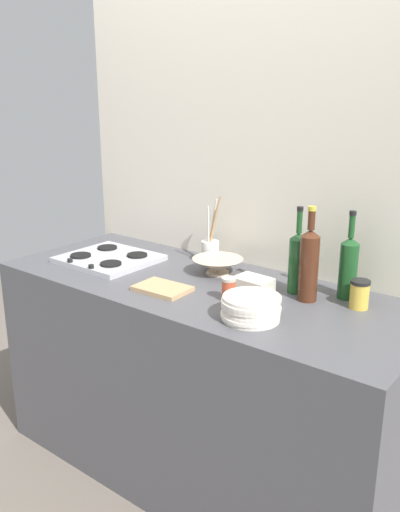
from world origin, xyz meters
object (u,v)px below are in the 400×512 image
Objects in this scene: wine_bottle_mid_left at (297,261)px; cutting_board at (162,289)px; mixing_bowl at (218,265)px; butter_dish at (253,284)px; wine_bottle_leftmost at (309,264)px; wine_bottle_mid_right at (348,266)px; stovetop_hob at (109,258)px; plate_stack at (251,308)px; condiment_jar_front at (360,294)px; utensil_crock at (210,249)px; condiment_jar_rear at (229,289)px.

cutting_board is at bearing -143.50° from wine_bottle_mid_left.
mixing_bowl is 0.25m from butter_dish.
wine_bottle_leftmost is at bearing -4.99° from mixing_bowl.
butter_dish is (-0.32, -0.16, -0.10)m from wine_bottle_mid_right.
wine_bottle_mid_right is at bearing 7.61° from mixing_bowl.
stovetop_hob is 0.97m from wine_bottle_leftmost.
wine_bottle_mid_left reaches higher than cutting_board.
plate_stack is at bearing -113.88° from wine_bottle_mid_right.
wine_bottle_mid_right is at bearing 26.20° from butter_dish.
wine_bottle_mid_right is 0.57m from mixing_bowl.
wine_bottle_mid_right is 3.20× the size of condiment_jar_front.
wine_bottle_leftmost is (0.95, 0.13, 0.13)m from stovetop_hob.
plate_stack is 0.95× the size of mixing_bowl.
mixing_bowl is at bearing 80.71° from cutting_board.
mixing_bowl reaches higher than cutting_board.
mixing_bowl is at bearing 139.55° from plate_stack.
wine_bottle_mid_left is at bearing -11.12° from utensil_crock.
mixing_bowl reaches higher than butter_dish.
utensil_crock is at bearing 99.88° from cutting_board.
wine_bottle_leftmost reaches higher than cutting_board.
wine_bottle_leftmost is 0.16m from wine_bottle_mid_right.
wine_bottle_leftmost reaches higher than mixing_bowl.
wine_bottle_mid_left is 2.36× the size of butter_dish.
utensil_crock is 0.48m from condiment_jar_rear.
plate_stack is 0.42m from condiment_jar_front.
wine_bottle_mid_left is 1.01× the size of wine_bottle_mid_right.
utensil_crock is 0.42m from cutting_board.
condiment_jar_front reaches higher than cutting_board.
stovetop_hob is 4.43× the size of condiment_jar_rear.
butter_dish is at bearing 6.38° from stovetop_hob.
utensil_crock is (-0.68, 0.03, -0.06)m from wine_bottle_mid_right.
butter_dish is (0.24, -0.08, -0.01)m from mixing_bowl.
stovetop_hob is 0.90m from plate_stack.
wine_bottle_mid_right is (0.11, 0.11, -0.02)m from wine_bottle_leftmost.
wine_bottle_mid_right is 1.55× the size of mixing_bowl.
plate_stack is at bearing -103.52° from wine_bottle_leftmost.
condiment_jar_rear is at bearing -138.46° from wine_bottle_mid_right.
cutting_board is (0.45, -0.14, -0.00)m from stovetop_hob.
butter_dish is 0.41m from condiment_jar_front.
utensil_crock is at bearing 139.21° from plate_stack.
wine_bottle_leftmost is 0.31m from condiment_jar_rear.
wine_bottle_mid_left reaches higher than utensil_crock.
wine_bottle_mid_right is 0.37m from butter_dish.
wine_bottle_leftmost is 0.25m from butter_dish.
stovetop_hob is at bearing -173.62° from butter_dish.
stovetop_hob is 1.31× the size of utensil_crock.
stovetop_hob is at bearing -172.42° from wine_bottle_leftmost.
condiment_jar_rear reaches higher than cutting_board.
condiment_jar_front is at bearing 12.73° from butter_dish.
wine_bottle_leftmost is 1.07× the size of wine_bottle_mid_right.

